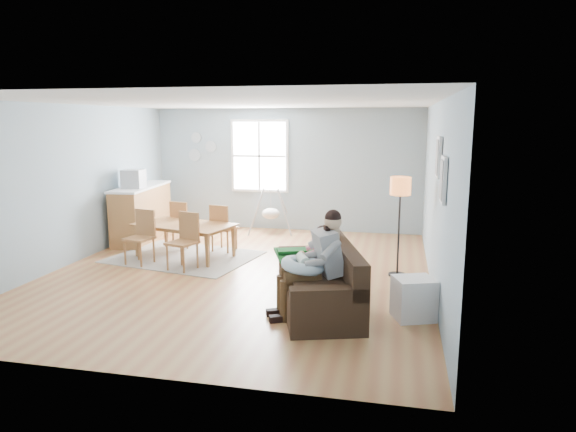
% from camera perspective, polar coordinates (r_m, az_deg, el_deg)
% --- Properties ---
extents(room, '(8.40, 9.40, 3.90)m').
position_cam_1_polar(room, '(8.05, -5.67, 10.47)').
color(room, '#AC673D').
extents(window, '(1.32, 0.08, 1.62)m').
position_cam_1_polar(window, '(11.56, -3.17, 6.67)').
color(window, white).
rests_on(window, room).
extents(pictures, '(0.05, 1.34, 0.74)m').
position_cam_1_polar(pictures, '(6.66, 16.61, 5.17)').
color(pictures, white).
rests_on(pictures, room).
extents(wall_plates, '(0.67, 0.02, 0.66)m').
position_cam_1_polar(wall_plates, '(12.01, -9.70, 7.54)').
color(wall_plates, '#8C9BA8').
rests_on(wall_plates, room).
extents(sofa, '(1.46, 2.26, 0.84)m').
position_cam_1_polar(sofa, '(6.81, 3.82, -7.64)').
color(sofa, black).
rests_on(sofa, room).
extents(green_throw, '(1.17, 1.07, 0.04)m').
position_cam_1_polar(green_throw, '(7.40, 2.43, -4.24)').
color(green_throw, '#155E1D').
rests_on(green_throw, sofa).
extents(beige_pillow, '(0.26, 0.50, 0.48)m').
position_cam_1_polar(beige_pillow, '(7.24, 4.94, -2.81)').
color(beige_pillow, tan).
rests_on(beige_pillow, sofa).
extents(father, '(1.01, 0.73, 1.35)m').
position_cam_1_polar(father, '(6.39, 3.07, -4.91)').
color(father, '#98989B').
rests_on(father, sofa).
extents(nursing_pillow, '(0.72, 0.71, 0.22)m').
position_cam_1_polar(nursing_pillow, '(6.39, 1.66, -5.50)').
color(nursing_pillow, silver).
rests_on(nursing_pillow, father).
extents(infant, '(0.23, 0.36, 0.13)m').
position_cam_1_polar(infant, '(6.40, 1.63, -4.78)').
color(infant, silver).
rests_on(infant, nursing_pillow).
extents(toddler, '(0.56, 0.34, 0.84)m').
position_cam_1_polar(toddler, '(6.87, 2.98, -3.87)').
color(toddler, silver).
rests_on(toddler, sofa).
extents(floor_lamp, '(0.32, 0.32, 1.57)m').
position_cam_1_polar(floor_lamp, '(8.11, 12.36, 2.35)').
color(floor_lamp, black).
rests_on(floor_lamp, room).
extents(storage_cube, '(0.59, 0.56, 0.52)m').
position_cam_1_polar(storage_cube, '(6.60, 13.72, -8.89)').
color(storage_cube, white).
rests_on(storage_cube, room).
extents(rug, '(2.75, 2.28, 0.01)m').
position_cam_1_polar(rug, '(9.47, -11.43, -4.47)').
color(rug, gray).
rests_on(rug, room).
extents(dining_table, '(1.93, 1.39, 0.61)m').
position_cam_1_polar(dining_table, '(9.40, -11.49, -2.71)').
color(dining_table, brown).
rests_on(dining_table, rug).
extents(chair_sw, '(0.50, 0.50, 0.93)m').
position_cam_1_polar(chair_sw, '(9.15, -15.93, -1.85)').
color(chair_sw, olive).
rests_on(chair_sw, rug).
extents(chair_se, '(0.53, 0.53, 0.94)m').
position_cam_1_polar(chair_se, '(8.62, -11.35, -2.32)').
color(chair_se, olive).
rests_on(chair_se, rug).
extents(chair_nw, '(0.50, 0.50, 0.91)m').
position_cam_1_polar(chair_nw, '(10.09, -11.67, -0.59)').
color(chair_nw, olive).
rests_on(chair_nw, rug).
extents(chair_ne, '(0.48, 0.48, 0.90)m').
position_cam_1_polar(chair_ne, '(9.62, -7.35, -1.03)').
color(chair_ne, olive).
rests_on(chair_ne, rug).
extents(counter, '(0.78, 2.05, 1.12)m').
position_cam_1_polar(counter, '(11.02, -15.91, 0.41)').
color(counter, brown).
rests_on(counter, room).
extents(monitor, '(0.42, 0.40, 0.36)m').
position_cam_1_polar(monitor, '(10.56, -16.82, 3.98)').
color(monitor, '#AAABAF').
rests_on(monitor, counter).
extents(baby_swing, '(1.11, 1.13, 0.97)m').
position_cam_1_polar(baby_swing, '(11.28, -1.92, 0.35)').
color(baby_swing, '#AAABAF').
rests_on(baby_swing, room).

